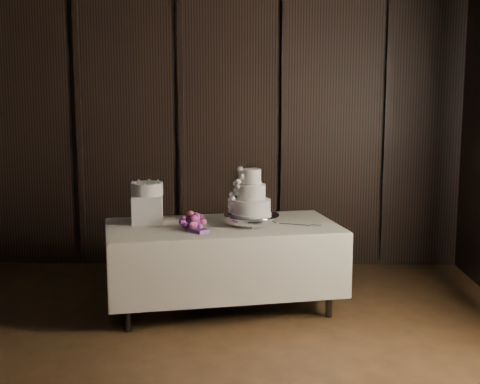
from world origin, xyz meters
The scene contains 8 objects.
room centered at (0.00, 0.00, 1.50)m, with size 6.08×7.08×3.08m.
display_table centered at (0.50, 1.98, 0.42)m, with size 2.17×1.45×0.76m.
cake_stand centered at (0.75, 1.99, 0.81)m, with size 0.48×0.48×0.09m, color silver.
wedding_cake centered at (0.72, 1.98, 1.01)m, with size 0.38×0.33×0.40m.
bouquet centered at (0.26, 1.80, 0.82)m, with size 0.29×0.39×0.18m, color #BA4176, non-canonical shape.
box_pedestal centered at (-0.16, 2.04, 0.89)m, with size 0.26×0.26×0.25m, color white.
small_cake centered at (-0.16, 2.04, 1.07)m, with size 0.28×0.28×0.11m, color white.
cake_knife centered at (1.13, 1.98, 0.77)m, with size 0.37×0.02×0.01m, color silver.
Camera 1 is at (0.74, -3.69, 1.95)m, focal length 50.00 mm.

